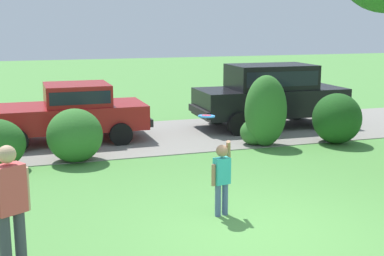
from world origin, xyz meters
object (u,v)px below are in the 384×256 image
(parked_sedan, at_px, (69,110))
(adult_onlooker, at_px, (10,206))
(frisbee, at_px, (206,116))
(child_thrower, at_px, (222,174))
(parked_suv, at_px, (270,92))

(parked_sedan, relative_size, adult_onlooker, 2.53)
(frisbee, bearing_deg, child_thrower, -52.15)
(parked_suv, bearing_deg, adult_onlooker, -133.19)
(child_thrower, distance_m, frisbee, 0.99)
(parked_sedan, bearing_deg, parked_suv, 1.07)
(parked_sedan, bearing_deg, child_thrower, -74.30)
(child_thrower, height_order, adult_onlooker, adult_onlooker)
(parked_suv, distance_m, adult_onlooker, 10.93)
(parked_sedan, relative_size, parked_suv, 0.93)
(parked_suv, height_order, frisbee, parked_suv)
(adult_onlooker, bearing_deg, frisbee, 27.02)
(frisbee, bearing_deg, parked_sedan, 104.69)
(parked_sedan, relative_size, child_thrower, 3.42)
(frisbee, bearing_deg, adult_onlooker, -152.98)
(child_thrower, bearing_deg, parked_sedan, 105.70)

